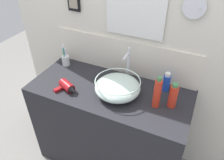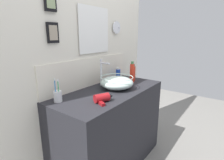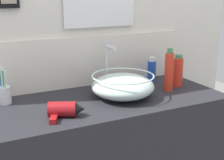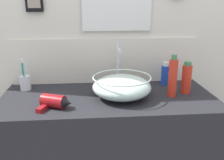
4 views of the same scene
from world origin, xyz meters
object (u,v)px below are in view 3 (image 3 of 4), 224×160
Objects in this scene: faucet at (107,61)px; soap_dispenser at (178,71)px; toothbrush_cup at (4,94)px; hair_drier at (65,110)px; shampoo_bottle at (169,71)px; glass_bowl_sink at (123,86)px; spray_bottle at (152,70)px.

faucet reaches higher than soap_dispenser.
faucet reaches higher than toothbrush_cup.
faucet is at bearing 40.91° from hair_drier.
shampoo_bottle reaches higher than toothbrush_cup.
hair_drier is at bearing -170.09° from shampoo_bottle.
faucet is (0.00, 0.19, 0.10)m from glass_bowl_sink.
shampoo_bottle is at bearing -1.31° from glass_bowl_sink.
shampoo_bottle is 0.21m from spray_bottle.
toothbrush_cup is at bearing 126.35° from hair_drier.
glass_bowl_sink is at bearing -17.13° from toothbrush_cup.
shampoo_bottle is at bearing -95.55° from spray_bottle.
hair_drier is 0.94× the size of toothbrush_cup.
soap_dispenser is (0.76, 0.16, 0.06)m from hair_drier.
shampoo_bottle reaches higher than hair_drier.
soap_dispenser is at bearing 5.76° from glass_bowl_sink.
shampoo_bottle is (0.29, -0.01, 0.05)m from glass_bowl_sink.
shampoo_bottle is at bearing -155.31° from soap_dispenser.
glass_bowl_sink is at bearing 18.50° from hair_drier.
toothbrush_cup is 0.90m from shampoo_bottle.
glass_bowl_sink is 0.61m from toothbrush_cup.
faucet is 1.17× the size of shampoo_bottle.
shampoo_bottle is 1.59× the size of spray_bottle.
glass_bowl_sink is 1.79× the size of hair_drier.
shampoo_bottle is at bearing 9.91° from hair_drier.
faucet is 1.45× the size of toothbrush_cup.
hair_drier is at bearing -53.65° from toothbrush_cup.
soap_dispenser is (0.98, -0.14, 0.04)m from toothbrush_cup.
soap_dispenser is 0.18m from spray_bottle.
faucet is 1.86× the size of spray_bottle.
hair_drier is 1.21× the size of spray_bottle.
hair_drier is at bearing -154.58° from spray_bottle.
toothbrush_cup is (-0.22, 0.30, 0.02)m from hair_drier.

